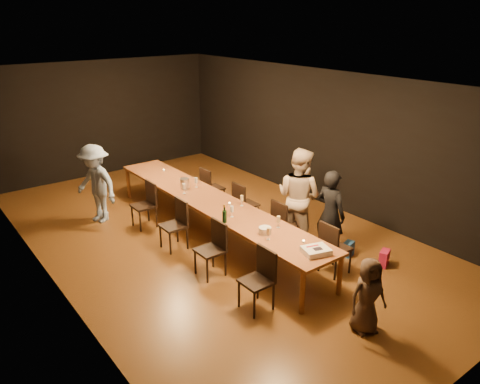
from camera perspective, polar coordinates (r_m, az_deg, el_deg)
ground at (r=9.27m, az=-3.42°, el=-5.32°), size 10.00×10.00×0.00m
room_shell at (r=8.55m, az=-3.72°, el=7.26°), size 6.04×10.04×3.02m
table at (r=8.98m, az=-3.51°, el=-1.30°), size 0.90×6.00×0.75m
chair_right_0 at (r=7.96m, az=11.57°, el=-6.63°), size 0.42×0.42×0.93m
chair_right_1 at (r=8.70m, az=5.65°, el=-3.82°), size 0.42×0.42×0.93m
chair_right_2 at (r=9.53m, az=0.75°, el=-1.44°), size 0.42×0.42×0.93m
chair_right_3 at (r=10.43m, az=-3.33°, el=0.55°), size 0.42×0.42×0.93m
chair_left_0 at (r=6.91m, az=2.00°, el=-10.76°), size 0.42×0.42×0.93m
chair_left_1 at (r=7.74m, az=-3.68°, el=-7.04°), size 0.42×0.42×0.93m
chair_left_2 at (r=8.67m, az=-8.14°, el=-4.03°), size 0.42×0.42×0.93m
chair_left_3 at (r=9.65m, az=-11.69°, el=-1.60°), size 0.42×0.42×0.93m
woman_birthday at (r=8.36m, az=10.95°, el=-2.64°), size 0.43×0.61×1.61m
woman_tan at (r=8.71m, az=7.19°, el=-0.55°), size 0.88×1.03×1.85m
man_blue at (r=10.03m, az=-17.16°, el=0.96°), size 0.92×1.21×1.65m
child at (r=6.65m, az=15.32°, el=-12.09°), size 0.62×0.50×1.10m
gift_bag_red at (r=8.51m, az=17.17°, el=-7.73°), size 0.28×0.22×0.29m
gift_bag_blue at (r=8.68m, az=13.09°, el=-6.78°), size 0.25×0.20×0.27m
birthday_cake at (r=7.09m, az=9.25°, el=-7.07°), size 0.46×0.41×0.09m
plate_stack at (r=7.60m, az=3.06°, el=-4.71°), size 0.23×0.23×0.12m
champagne_bottle at (r=7.95m, az=-1.90°, el=-2.64°), size 0.09×0.09×0.33m
ice_bucket at (r=9.59m, az=-6.78°, el=1.05°), size 0.24×0.24×0.21m
wineglass_0 at (r=7.39m, az=3.48°, el=-5.10°), size 0.06×0.06×0.21m
wineglass_1 at (r=7.81m, az=4.70°, el=-3.65°), size 0.06×0.06×0.21m
wineglass_2 at (r=8.18m, az=-1.00°, el=-2.39°), size 0.06×0.06×0.21m
wineglass_3 at (r=8.65m, az=0.22°, el=-1.06°), size 0.06×0.06×0.21m
wineglass_4 at (r=9.31m, az=-6.85°, el=0.41°), size 0.06×0.06×0.21m
wineglass_5 at (r=9.62m, az=-5.37°, el=1.16°), size 0.06×0.06×0.21m
tealight_near at (r=7.40m, az=7.75°, el=-6.01°), size 0.05×0.05×0.03m
tealight_mid at (r=8.74m, az=-1.30°, el=-1.44°), size 0.05×0.05×0.03m
tealight_far at (r=10.75m, az=-9.26°, el=2.62°), size 0.05×0.05×0.03m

